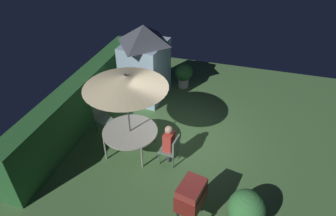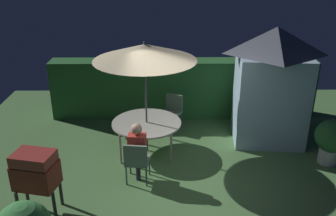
% 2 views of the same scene
% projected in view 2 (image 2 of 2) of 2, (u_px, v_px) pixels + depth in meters
% --- Properties ---
extents(ground_plane, '(11.00, 11.00, 0.00)m').
position_uv_depth(ground_plane, '(191.00, 187.00, 7.30)').
color(ground_plane, '#47703D').
extents(hedge_backdrop, '(7.17, 0.63, 1.60)m').
position_uv_depth(hedge_backdrop, '(183.00, 88.00, 10.20)').
color(hedge_backdrop, '#28602D').
rests_on(hedge_backdrop, ground).
extents(garden_shed, '(1.81, 1.57, 2.77)m').
position_uv_depth(garden_shed, '(271.00, 85.00, 8.66)').
color(garden_shed, '#9EBCD1').
rests_on(garden_shed, ground).
extents(patio_table, '(1.57, 1.57, 0.73)m').
position_uv_depth(patio_table, '(147.00, 124.00, 8.37)').
color(patio_table, '#B2ADA3').
rests_on(patio_table, ground).
extents(patio_umbrella, '(2.21, 2.21, 2.58)m').
position_uv_depth(patio_umbrella, '(145.00, 52.00, 7.72)').
color(patio_umbrella, '#4C4C51').
rests_on(patio_umbrella, ground).
extents(bbq_grill, '(0.79, 0.64, 1.20)m').
position_uv_depth(bbq_grill, '(36.00, 171.00, 6.29)').
color(bbq_grill, maroon).
rests_on(bbq_grill, ground).
extents(chair_near_shed, '(0.51, 0.51, 0.90)m').
position_uv_depth(chair_near_shed, '(137.00, 160.00, 7.26)').
color(chair_near_shed, slate).
rests_on(chair_near_shed, ground).
extents(chair_far_side, '(0.62, 0.62, 0.90)m').
position_uv_depth(chair_far_side, '(172.00, 109.00, 9.55)').
color(chair_far_side, slate).
rests_on(chair_far_side, ground).
extents(potted_plant_by_shed, '(0.71, 0.71, 1.01)m').
position_uv_depth(potted_plant_by_shed, '(331.00, 139.00, 7.92)').
color(potted_plant_by_shed, silver).
rests_on(potted_plant_by_shed, ground).
extents(person_in_red, '(0.36, 0.28, 1.26)m').
position_uv_depth(person_in_red, '(137.00, 146.00, 7.24)').
color(person_in_red, '#CC3D33').
rests_on(person_in_red, ground).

